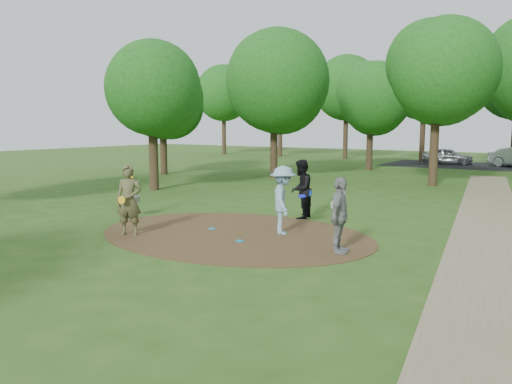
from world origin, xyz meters
The scene contains 13 objects.
ground centered at (0.00, 0.00, 0.00)m, with size 100.00×100.00×0.00m, color #2D5119.
dirt_clearing centered at (0.00, 0.00, 0.01)m, with size 8.40×8.40×0.02m, color #47301C.
footpath centered at (6.50, 2.00, 0.01)m, with size 2.00×40.00×0.01m, color #8C7A5B.
parking_lot centered at (2.00, 30.00, 0.00)m, with size 14.00×8.00×0.01m, color black.
player_observer_with_disc centered at (-2.41, -1.75, 1.02)m, with size 0.88×0.78×2.04m.
player_throwing_with_disc centered at (1.18, 0.81, 0.99)m, with size 1.44×1.48×1.99m.
player_walking_with_disc centered at (0.48, 3.24, 1.00)m, with size 0.91×1.09×2.00m.
player_waiting_with_disc centered at (3.45, -0.37, 0.95)m, with size 0.63×1.17×1.89m.
disc_ground_cyan centered at (-0.93, 0.16, 0.03)m, with size 0.22×0.22×0.02m, color #1794B9.
disc_ground_blue centered at (0.70, -0.71, 0.03)m, with size 0.22×0.22×0.02m, color #0C91DC.
car_left centered at (-0.58, 30.55, 0.66)m, with size 1.57×3.89×1.33m, color #9999A0.
disc_golf_basket centered at (-4.50, 0.30, 0.87)m, with size 0.63×0.63×1.54m.
tree_ring centered at (2.51, 9.44, 5.33)m, with size 36.95×46.00×9.85m.
Camera 1 is at (8.24, -11.57, 3.16)m, focal length 35.00 mm.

